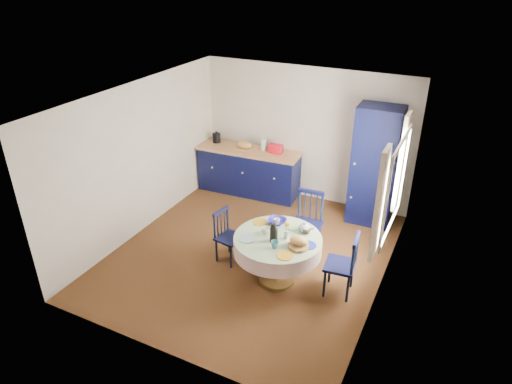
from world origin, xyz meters
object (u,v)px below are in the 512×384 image
pantry_cabinet (375,166)px  mug_a (267,231)px  dining_table (278,245)px  mug_b (275,245)px  kitchen_counter (249,170)px  chair_left (228,236)px  chair_right (343,264)px  cobalt_bowl (277,222)px  chair_far (307,223)px  mug_d (277,221)px  mug_c (306,231)px

pantry_cabinet → mug_a: 2.47m
dining_table → mug_b: bearing=-78.6°
kitchen_counter → mug_b: (1.70, -2.58, 0.32)m
chair_left → chair_right: bearing=-80.0°
chair_left → cobalt_bowl: size_ratio=3.12×
chair_right → mug_a: bearing=-87.8°
dining_table → kitchen_counter: bearing=125.2°
chair_right → chair_far: bearing=-138.4°
kitchen_counter → mug_d: bearing=-57.0°
chair_right → mug_b: chair_right is taller
kitchen_counter → dining_table: size_ratio=1.67×
chair_left → mug_d: 0.83m
chair_right → mug_a: 1.13m
chair_right → mug_c: chair_right is taller
kitchen_counter → cobalt_bowl: 2.51m
chair_far → cobalt_bowl: (-0.26, -0.57, 0.26)m
chair_left → mug_d: bearing=-67.5°
pantry_cabinet → cobalt_bowl: size_ratio=7.82×
chair_left → mug_d: size_ratio=8.93×
mug_b → mug_c: bearing=63.3°
cobalt_bowl → chair_far: bearing=65.5°
kitchen_counter → chair_right: kitchen_counter is taller
kitchen_counter → chair_far: 2.25m
kitchen_counter → mug_d: (1.48, -2.01, 0.32)m
mug_a → mug_d: (0.02, 0.31, -0.01)m
mug_a → cobalt_bowl: mug_a is taller
cobalt_bowl → dining_table: bearing=-62.5°
chair_left → dining_table: bearing=-90.3°
chair_right → cobalt_bowl: chair_right is taller
chair_far → cobalt_bowl: chair_far is taller
mug_c → mug_a: bearing=-153.2°
mug_d → cobalt_bowl: mug_d is taller
pantry_cabinet → chair_left: (-1.65, -2.12, -0.62)m
mug_d → mug_b: bearing=-69.0°
dining_table → mug_b: 0.30m
chair_right → mug_a: size_ratio=7.37×
chair_left → chair_far: 1.24m
kitchen_counter → mug_b: kitchen_counter is taller
pantry_cabinet → mug_a: bearing=-113.6°
mug_b → mug_d: (-0.22, 0.57, -0.01)m
mug_b → mug_c: (0.26, 0.51, -0.01)m
dining_table → mug_a: (-0.19, 0.02, 0.17)m
pantry_cabinet → cobalt_bowl: 2.17m
mug_a → mug_d: size_ratio=1.36×
cobalt_bowl → mug_d: bearing=-63.5°
chair_right → mug_d: 1.11m
dining_table → mug_d: dining_table is taller
pantry_cabinet → mug_b: pantry_cabinet is taller
dining_table → chair_right: 0.91m
chair_far → mug_d: bearing=-116.0°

